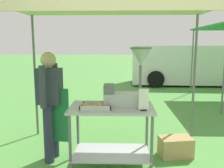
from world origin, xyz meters
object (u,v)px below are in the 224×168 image
(supply_crate, at_px, (175,147))
(van_white, at_px, (189,64))
(donut_tray, at_px, (96,107))
(vendor, at_px, (50,101))
(stall_canopy, at_px, (112,7))
(donut_fryer, at_px, (129,83))
(menu_sign, at_px, (144,101))
(donut_cart, at_px, (112,124))

(supply_crate, height_order, van_white, van_white)
(donut_tray, xyz_separation_m, supply_crate, (1.19, 0.45, -0.74))
(vendor, bearing_deg, stall_canopy, -4.29)
(donut_fryer, relative_size, van_white, 0.16)
(menu_sign, distance_m, van_white, 8.04)
(donut_fryer, bearing_deg, supply_crate, 20.83)
(donut_fryer, relative_size, supply_crate, 1.52)
(menu_sign, bearing_deg, stall_canopy, 144.62)
(donut_fryer, bearing_deg, donut_tray, -159.44)
(donut_fryer, bearing_deg, van_white, 68.43)
(donut_fryer, distance_m, supply_crate, 1.31)
(donut_cart, xyz_separation_m, donut_tray, (-0.20, -0.12, 0.28))
(donut_cart, bearing_deg, menu_sign, -25.50)
(stall_canopy, bearing_deg, vendor, 175.71)
(donut_tray, relative_size, menu_sign, 1.43)
(donut_cart, xyz_separation_m, supply_crate, (0.98, 0.33, -0.46))
(vendor, bearing_deg, donut_fryer, -5.81)
(menu_sign, height_order, supply_crate, menu_sign)
(supply_crate, bearing_deg, vendor, -174.94)
(donut_cart, relative_size, donut_tray, 2.82)
(stall_canopy, distance_m, vendor, 1.59)
(donut_tray, distance_m, donut_fryer, 0.56)
(stall_canopy, height_order, supply_crate, stall_canopy)
(donut_cart, height_order, van_white, van_white)
(supply_crate, bearing_deg, donut_cart, -161.32)
(donut_fryer, relative_size, vendor, 0.50)
(donut_fryer, xyz_separation_m, menu_sign, (0.18, -0.25, -0.20))
(vendor, xyz_separation_m, van_white, (4.03, 7.20, -0.03))
(donut_tray, xyz_separation_m, van_white, (3.33, 7.48, -0.02))
(menu_sign, xyz_separation_m, supply_crate, (0.56, 0.53, -0.84))
(van_white, bearing_deg, stall_canopy, -113.31)
(donut_tray, xyz_separation_m, menu_sign, (0.62, -0.08, 0.10))
(donut_fryer, distance_m, vendor, 1.18)
(van_white, bearing_deg, menu_sign, -109.71)
(donut_fryer, distance_m, van_white, 7.87)
(vendor, bearing_deg, menu_sign, -15.51)
(stall_canopy, bearing_deg, donut_fryer, -11.44)
(donut_cart, height_order, donut_tray, donut_tray)
(donut_cart, xyz_separation_m, menu_sign, (0.42, -0.20, 0.38))
(menu_sign, bearing_deg, donut_fryer, 125.85)
(donut_fryer, height_order, menu_sign, donut_fryer)
(donut_cart, bearing_deg, van_white, 66.97)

